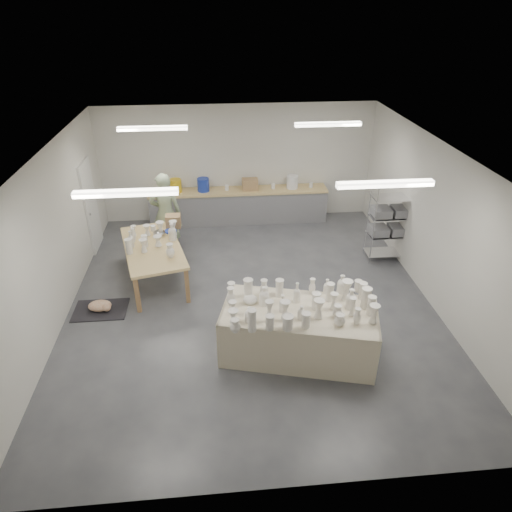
{
  "coord_description": "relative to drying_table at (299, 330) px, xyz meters",
  "views": [
    {
      "loc": [
        -0.59,
        -7.4,
        5.24
      ],
      "look_at": [
        0.1,
        -0.08,
        1.05
      ],
      "focal_mm": 32.0,
      "sensor_mm": 36.0,
      "label": 1
    }
  ],
  "objects": [
    {
      "name": "cat",
      "position": [
        -3.54,
        1.51,
        -0.37
      ],
      "size": [
        0.52,
        0.45,
        0.19
      ],
      "rotation": [
        0.0,
        0.0,
        -0.39
      ],
      "color": "white",
      "rests_on": "rug"
    },
    {
      "name": "wire_shelf",
      "position": [
        2.54,
        2.99,
        0.43
      ],
      "size": [
        0.88,
        0.48,
        1.8
      ],
      "color": "silver",
      "rests_on": "ground"
    },
    {
      "name": "drying_table",
      "position": [
        0.0,
        0.0,
        0.0
      ],
      "size": [
        2.7,
        1.77,
        1.25
      ],
      "rotation": [
        0.0,
        0.0,
        -0.25
      ],
      "color": "olive",
      "rests_on": "ground"
    },
    {
      "name": "work_table",
      "position": [
        -2.55,
        2.65,
        0.35
      ],
      "size": [
        1.58,
        2.38,
        1.17
      ],
      "rotation": [
        0.0,
        0.0,
        0.24
      ],
      "color": "tan",
      "rests_on": "ground"
    },
    {
      "name": "rug",
      "position": [
        -3.56,
        1.53,
        -0.47
      ],
      "size": [
        1.0,
        0.7,
        0.02
      ],
      "primitive_type": "cube",
      "color": "black",
      "rests_on": "ground"
    },
    {
      "name": "room",
      "position": [
        -0.77,
        1.67,
        1.57
      ],
      "size": [
        8.0,
        8.02,
        3.0
      ],
      "color": "#424449",
      "rests_on": "ground"
    },
    {
      "name": "red_stool",
      "position": [
        -2.41,
        4.11,
        -0.19
      ],
      "size": [
        0.45,
        0.45,
        0.33
      ],
      "rotation": [
        0.0,
        0.0,
        0.35
      ],
      "color": "red",
      "rests_on": "ground"
    },
    {
      "name": "back_counter",
      "position": [
        -0.67,
        5.27,
        0.0
      ],
      "size": [
        4.6,
        0.6,
        1.24
      ],
      "color": "tan",
      "rests_on": "ground"
    },
    {
      "name": "potter",
      "position": [
        -2.41,
        3.84,
        0.47
      ],
      "size": [
        0.72,
        0.49,
        1.91
      ],
      "primitive_type": "imported",
      "rotation": [
        0.0,
        0.0,
        3.19
      ],
      "color": "#93A681",
      "rests_on": "ground"
    }
  ]
}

